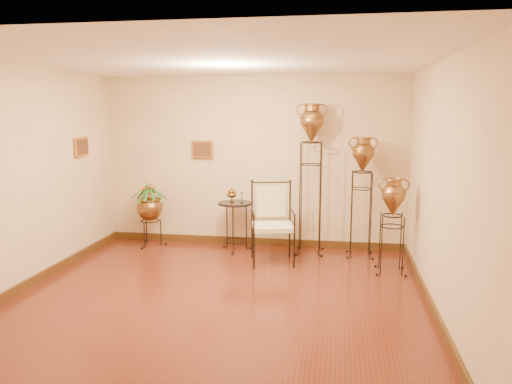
% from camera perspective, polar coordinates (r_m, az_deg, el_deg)
% --- Properties ---
extents(ground, '(5.00, 5.00, 0.00)m').
position_cam_1_polar(ground, '(6.18, -4.37, -12.01)').
color(ground, '#5C1C15').
rests_on(ground, ground).
extents(room_shell, '(5.02, 5.02, 2.81)m').
position_cam_1_polar(room_shell, '(5.79, -4.62, 4.21)').
color(room_shell, beige).
rests_on(room_shell, ground).
extents(amphora_tall, '(0.60, 0.60, 2.38)m').
position_cam_1_polar(amphora_tall, '(7.82, 6.28, 1.68)').
color(amphora_tall, black).
rests_on(amphora_tall, ground).
extents(amphora_mid, '(0.53, 0.53, 1.88)m').
position_cam_1_polar(amphora_mid, '(7.80, 11.97, -0.46)').
color(amphora_mid, black).
rests_on(amphora_mid, ground).
extents(amphora_short, '(0.44, 0.44, 1.36)m').
position_cam_1_polar(amphora_short, '(7.16, 15.28, -3.68)').
color(amphora_short, black).
rests_on(amphora_short, ground).
extents(planter_urn, '(0.69, 0.69, 1.23)m').
position_cam_1_polar(planter_urn, '(8.47, -12.07, -1.47)').
color(planter_urn, black).
rests_on(planter_urn, ground).
extents(armchair, '(0.79, 0.76, 1.19)m').
position_cam_1_polar(armchair, '(7.37, 1.91, -3.60)').
color(armchair, black).
rests_on(armchair, ground).
extents(side_table, '(0.59, 0.59, 1.00)m').
position_cam_1_polar(side_table, '(8.05, -2.37, -3.84)').
color(side_table, black).
rests_on(side_table, ground).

